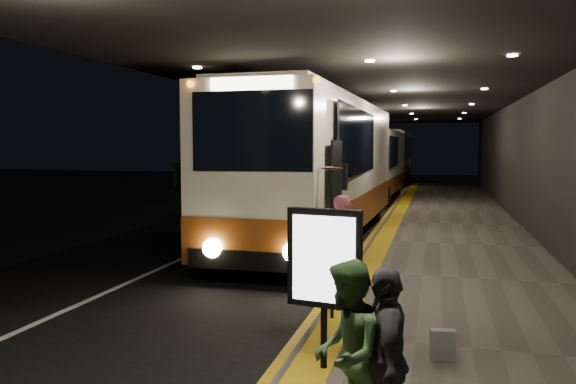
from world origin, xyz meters
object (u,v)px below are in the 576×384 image
at_px(passenger_waiting_grey, 386,358).
at_px(stanchion_post, 332,285).
at_px(info_sign, 324,261).
at_px(passenger_waiting_green, 347,354).
at_px(bag_plain, 368,375).
at_px(coach_main, 320,173).
at_px(coach_second, 373,167).
at_px(bag_polka, 443,344).
at_px(passenger_boarding, 346,249).
at_px(coach_third, 392,158).

height_order(passenger_waiting_grey, stanchion_post, passenger_waiting_grey).
height_order(info_sign, stanchion_post, info_sign).
bearing_deg(passenger_waiting_green, bag_plain, 176.90).
relative_size(passenger_waiting_green, stanchion_post, 1.60).
relative_size(passenger_waiting_green, bag_plain, 6.27).
bearing_deg(coach_main, info_sign, -76.89).
bearing_deg(coach_second, bag_polka, -80.04).
xyz_separation_m(passenger_boarding, stanchion_post, (-0.05, -0.97, -0.39)).
bearing_deg(bag_plain, coach_third, 94.05).
xyz_separation_m(coach_main, passenger_waiting_green, (2.66, -11.80, -0.99)).
height_order(coach_main, bag_plain, coach_main).
xyz_separation_m(coach_main, passenger_boarding, (1.93, -7.27, -0.90)).
distance_m(coach_main, bag_polka, 10.25).
xyz_separation_m(coach_third, info_sign, (2.10, -37.32, -0.38)).
distance_m(passenger_waiting_grey, bag_polka, 2.41).
bearing_deg(bag_polka, passenger_boarding, 125.18).
bearing_deg(coach_second, coach_third, 91.97).
bearing_deg(info_sign, passenger_waiting_green, -63.08).
bearing_deg(coach_second, passenger_waiting_grey, -81.96).
relative_size(coach_second, bag_plain, 42.69).
xyz_separation_m(passenger_waiting_grey, bag_plain, (-0.29, 1.23, -0.68)).
distance_m(coach_second, passenger_waiting_grey, 25.01).
bearing_deg(coach_main, stanchion_post, -75.87).
relative_size(passenger_waiting_green, passenger_waiting_grey, 1.02).
bearing_deg(passenger_boarding, bag_polka, -141.29).
relative_size(coach_third, stanchion_post, 11.64).
height_order(bag_plain, stanchion_post, stanchion_post).
relative_size(bag_plain, info_sign, 0.14).
relative_size(coach_main, stanchion_post, 12.74).
bearing_deg(info_sign, coach_main, 110.79).
relative_size(passenger_waiting_grey, stanchion_post, 1.56).
bearing_deg(stanchion_post, bag_polka, -37.77).
relative_size(bag_polka, info_sign, 0.19).
bearing_deg(bag_plain, coach_main, 104.38).
height_order(passenger_waiting_grey, bag_plain, passenger_waiting_grey).
distance_m(coach_third, bag_polka, 36.84).
height_order(bag_polka, bag_plain, bag_polka).
relative_size(passenger_boarding, passenger_waiting_grey, 1.12).
relative_size(coach_main, passenger_waiting_grey, 8.15).
height_order(coach_third, passenger_boarding, coach_third).
bearing_deg(coach_third, bag_polka, -84.64).
distance_m(passenger_boarding, stanchion_post, 1.05).
distance_m(coach_third, info_sign, 37.38).
xyz_separation_m(passenger_boarding, bag_plain, (0.77, -3.26, -0.78)).
bearing_deg(info_sign, stanchion_post, 106.33).
bearing_deg(stanchion_post, coach_second, 94.66).
distance_m(coach_third, passenger_waiting_green, 39.05).
relative_size(coach_third, bag_plain, 45.64).
distance_m(passenger_waiting_green, bag_plain, 1.44).
distance_m(passenger_boarding, info_sign, 2.93).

